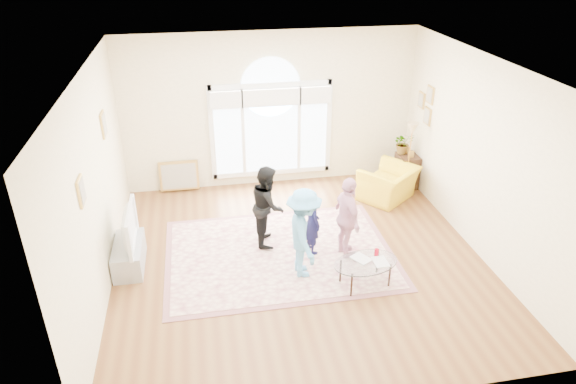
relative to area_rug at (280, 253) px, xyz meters
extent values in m
plane|color=brown|center=(0.30, -0.20, -0.01)|extent=(6.00, 6.00, 0.00)
plane|color=#F8EBC0|center=(0.30, 2.80, 1.59)|extent=(6.00, 0.00, 6.00)
plane|color=#F8EBC0|center=(0.30, -3.20, 1.59)|extent=(6.00, 0.00, 6.00)
plane|color=#F8EBC0|center=(-2.70, -0.20, 1.59)|extent=(0.00, 6.00, 6.00)
plane|color=#F8EBC0|center=(3.30, -0.20, 1.59)|extent=(0.00, 6.00, 6.00)
plane|color=white|center=(0.30, -0.20, 3.19)|extent=(6.00, 6.00, 0.00)
cube|color=white|center=(0.30, 2.76, 0.24)|extent=(2.50, 0.08, 0.10)
cube|color=white|center=(0.30, 2.76, 2.14)|extent=(2.50, 0.08, 0.10)
cube|color=white|center=(-0.92, 2.76, 1.19)|extent=(0.10, 0.08, 2.00)
cube|color=white|center=(1.52, 2.76, 1.19)|extent=(0.10, 0.08, 2.00)
cube|color=#C6E2FF|center=(-0.59, 2.76, 1.19)|extent=(0.55, 0.02, 1.80)
cube|color=#C6E2FF|center=(1.20, 2.76, 1.19)|extent=(0.55, 0.02, 1.80)
cube|color=#C6E2FF|center=(0.30, 2.76, 1.19)|extent=(1.10, 0.02, 1.80)
cylinder|color=#C6E2FF|center=(0.30, 2.76, 2.09)|extent=(1.20, 0.02, 1.20)
cube|color=white|center=(-0.28, 2.75, 1.19)|extent=(0.07, 0.04, 1.80)
cube|color=white|center=(0.89, 2.75, 1.19)|extent=(0.07, 0.04, 1.80)
cube|color=white|center=(-0.59, 2.68, 1.91)|extent=(0.65, 0.12, 0.35)
cube|color=white|center=(0.30, 2.68, 1.91)|extent=(1.20, 0.12, 0.35)
cube|color=white|center=(1.20, 2.68, 1.91)|extent=(0.65, 0.12, 0.35)
cube|color=tan|center=(-2.68, 1.10, 2.09)|extent=(0.03, 0.34, 0.40)
cube|color=#ADA38E|center=(-2.66, 1.10, 2.09)|extent=(0.01, 0.28, 0.34)
cube|color=tan|center=(-2.68, -1.10, 1.99)|extent=(0.03, 0.30, 0.36)
cube|color=#ADA38E|center=(-2.66, -1.10, 1.99)|extent=(0.01, 0.24, 0.30)
cube|color=tan|center=(3.28, 1.85, 2.04)|extent=(0.03, 0.28, 0.34)
cube|color=#ADA38E|center=(3.26, 1.85, 2.04)|extent=(0.01, 0.22, 0.28)
cube|color=tan|center=(3.28, 1.85, 1.61)|extent=(0.03, 0.28, 0.34)
cube|color=#ADA38E|center=(3.26, 1.85, 1.61)|extent=(0.01, 0.22, 0.28)
cube|color=tan|center=(3.28, 2.20, 1.83)|extent=(0.03, 0.26, 0.32)
cube|color=#ADA38E|center=(3.26, 2.20, 1.83)|extent=(0.01, 0.20, 0.26)
cube|color=beige|center=(0.00, 0.00, 0.00)|extent=(3.60, 2.60, 0.02)
cube|color=#8C575A|center=(0.00, 0.00, 0.00)|extent=(3.80, 2.80, 0.01)
cube|color=#96999E|center=(-2.45, 0.10, 0.20)|extent=(0.45, 1.00, 0.42)
imported|color=black|center=(-2.45, 0.10, 0.72)|extent=(0.14, 1.08, 0.62)
cube|color=#576DDB|center=(-2.36, 0.10, 0.72)|extent=(0.02, 0.89, 0.50)
ellipsoid|color=silver|center=(1.15, -1.06, 0.40)|extent=(1.12, 0.83, 0.02)
cylinder|color=black|center=(1.43, -0.82, 0.19)|extent=(0.03, 0.03, 0.40)
cylinder|color=black|center=(0.80, -0.94, 0.19)|extent=(0.03, 0.03, 0.40)
cylinder|color=black|center=(1.50, -1.19, 0.19)|extent=(0.03, 0.03, 0.40)
cylinder|color=black|center=(0.86, -1.30, 0.19)|extent=(0.03, 0.03, 0.40)
imported|color=#B2A58C|center=(1.00, -1.04, 0.42)|extent=(0.33, 0.36, 0.03)
imported|color=#B2A58C|center=(1.25, -1.12, 0.42)|extent=(0.22, 0.29, 0.02)
cylinder|color=red|center=(1.36, -0.93, 0.47)|extent=(0.07, 0.07, 0.12)
imported|color=gold|center=(2.49, 1.58, 0.33)|extent=(1.39, 1.36, 0.68)
cube|color=black|center=(3.08, 2.08, 0.34)|extent=(0.40, 0.50, 0.70)
cylinder|color=black|center=(2.98, 1.81, 0.00)|extent=(0.20, 0.20, 0.02)
cylinder|color=#BB863B|center=(2.98, 1.81, 0.67)|extent=(0.02, 0.02, 1.35)
cone|color=#CCB284|center=(2.98, 1.81, 1.39)|extent=(0.29, 0.29, 0.22)
cylinder|color=white|center=(3.00, 2.22, 0.34)|extent=(0.20, 0.20, 0.70)
imported|color=#33722D|center=(3.00, 2.22, 0.92)|extent=(0.41, 0.35, 0.45)
cube|color=tan|center=(-1.65, 2.70, -0.01)|extent=(0.80, 0.14, 0.62)
imported|color=#15153B|center=(0.54, -0.03, 0.56)|extent=(0.37, 0.46, 1.11)
imported|color=black|center=(-0.13, 0.41, 0.72)|extent=(0.62, 0.75, 1.42)
imported|color=#E29FB9|center=(1.08, -0.25, 0.72)|extent=(0.44, 0.87, 1.42)
imported|color=#56A0D5|center=(0.28, -0.61, 0.75)|extent=(0.55, 0.95, 1.47)
camera|label=1|loc=(-1.17, -7.15, 4.90)|focal=32.00mm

